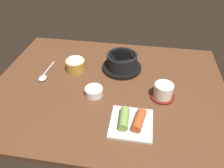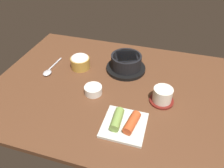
% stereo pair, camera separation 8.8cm
% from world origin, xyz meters
% --- Properties ---
extents(dining_table, '(1.00, 0.76, 0.02)m').
position_xyz_m(dining_table, '(0.00, 0.00, 0.01)').
color(dining_table, '#56331E').
rests_on(dining_table, ground).
extents(stone_pot, '(0.18, 0.18, 0.08)m').
position_xyz_m(stone_pot, '(0.04, 0.14, 0.06)').
color(stone_pot, black).
rests_on(stone_pot, dining_table).
extents(rice_bowl, '(0.09, 0.09, 0.07)m').
position_xyz_m(rice_bowl, '(-0.17, 0.09, 0.06)').
color(rice_bowl, '#B78C38').
rests_on(rice_bowl, dining_table).
extents(tea_cup_with_saucer, '(0.10, 0.10, 0.06)m').
position_xyz_m(tea_cup_with_saucer, '(0.23, -0.03, 0.05)').
color(tea_cup_with_saucer, maroon).
rests_on(tea_cup_with_saucer, dining_table).
extents(banchan_cup_center, '(0.07, 0.07, 0.03)m').
position_xyz_m(banchan_cup_center, '(-0.05, -0.06, 0.04)').
color(banchan_cup_center, white).
rests_on(banchan_cup_center, dining_table).
extents(kimchi_plate, '(0.15, 0.15, 0.04)m').
position_xyz_m(kimchi_plate, '(0.12, -0.20, 0.04)').
color(kimchi_plate, silver).
rests_on(kimchi_plate, dining_table).
extents(spoon, '(0.04, 0.16, 0.01)m').
position_xyz_m(spoon, '(-0.30, 0.02, 0.03)').
color(spoon, '#B7B7BC').
rests_on(spoon, dining_table).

